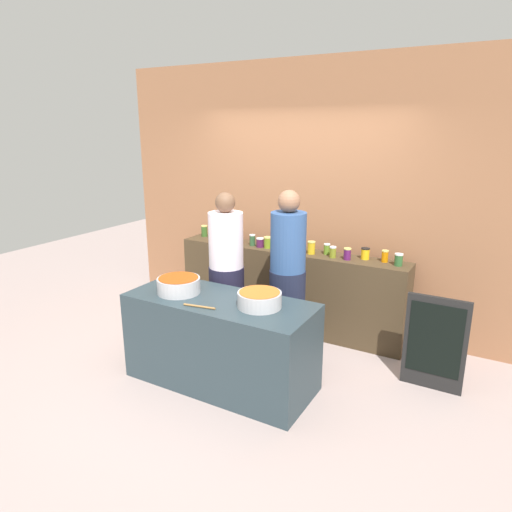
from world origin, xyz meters
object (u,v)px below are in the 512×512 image
object	(u,v)px
preserve_jar_9	(333,252)
chalkboard_sign	(435,343)
preserve_jar_1	(223,235)
preserve_jar_6	(278,244)
cooking_pot_center	(260,299)
wooden_spoon	(199,306)
cooking_pot_left	(179,285)
preserve_jar_3	(252,240)
preserve_jar_2	(240,238)
preserve_jar_8	(327,249)
preserve_jar_12	(385,256)
preserve_jar_13	(399,260)
cook_in_cap	(287,285)
preserve_jar_5	(268,242)
preserve_jar_11	(365,254)
cook_with_tongs	(227,281)
preserve_jar_7	(311,248)
preserve_jar_0	(204,231)
preserve_jar_10	(347,254)
preserve_jar_4	(260,242)

from	to	relation	value
preserve_jar_9	chalkboard_sign	size ratio (longest dim) A/B	0.14
preserve_jar_1	preserve_jar_6	distance (m)	0.80
cooking_pot_center	wooden_spoon	bearing A→B (deg)	-148.88
preserve_jar_9	cooking_pot_left	xyz separation A→B (m)	(-0.96, -1.39, -0.11)
preserve_jar_6	cooking_pot_center	world-z (taller)	preserve_jar_6
preserve_jar_3	wooden_spoon	size ratio (longest dim) A/B	0.45
preserve_jar_1	preserve_jar_3	size ratio (longest dim) A/B	0.80
preserve_jar_2	chalkboard_sign	xyz separation A→B (m)	(2.37, -0.59, -0.55)
preserve_jar_8	preserve_jar_12	bearing A→B (deg)	1.25
preserve_jar_13	preserve_jar_2	bearing A→B (deg)	178.63
cook_in_cap	preserve_jar_5	bearing A→B (deg)	131.29
preserve_jar_11	cooking_pot_left	size ratio (longest dim) A/B	0.31
preserve_jar_11	chalkboard_sign	bearing A→B (deg)	-36.03
preserve_jar_12	cook_with_tongs	bearing A→B (deg)	-147.83
preserve_jar_7	preserve_jar_9	world-z (taller)	preserve_jar_7
preserve_jar_5	cook_with_tongs	world-z (taller)	cook_with_tongs
preserve_jar_0	cooking_pot_center	size ratio (longest dim) A/B	0.38
preserve_jar_9	preserve_jar_12	xyz separation A→B (m)	(0.52, 0.11, 0.00)
preserve_jar_1	preserve_jar_13	distance (m)	2.13
preserve_jar_8	cooking_pot_center	bearing A→B (deg)	-91.81
wooden_spoon	preserve_jar_8	bearing A→B (deg)	74.17
preserve_jar_3	chalkboard_sign	size ratio (longest dim) A/B	0.15
preserve_jar_7	preserve_jar_8	bearing A→B (deg)	25.01
preserve_jar_0	preserve_jar_13	world-z (taller)	preserve_jar_0
cook_in_cap	preserve_jar_0	bearing A→B (deg)	153.87
preserve_jar_13	cooking_pot_center	xyz separation A→B (m)	(-0.82, -1.37, -0.12)
preserve_jar_0	cook_with_tongs	bearing A→B (deg)	-44.22
preserve_jar_0	preserve_jar_7	xyz separation A→B (m)	(1.50, -0.10, 0.00)
preserve_jar_10	cook_with_tongs	world-z (taller)	cook_with_tongs
preserve_jar_6	cooking_pot_center	size ratio (longest dim) A/B	0.28
preserve_jar_0	preserve_jar_7	bearing A→B (deg)	-3.80
preserve_jar_1	preserve_jar_10	bearing A→B (deg)	-3.67
preserve_jar_0	preserve_jar_13	distance (m)	2.43
preserve_jar_3	preserve_jar_13	xyz separation A→B (m)	(1.67, 0.02, -0.00)
preserve_jar_8	wooden_spoon	distance (m)	1.76
preserve_jar_3	cooking_pot_left	xyz separation A→B (m)	(0.04, -1.41, -0.12)
preserve_jar_0	preserve_jar_11	size ratio (longest dim) A/B	1.16
preserve_jar_8	preserve_jar_12	size ratio (longest dim) A/B	0.94
preserve_jar_7	chalkboard_sign	xyz separation A→B (m)	(1.41, -0.52, -0.57)
preserve_jar_8	preserve_jar_11	xyz separation A→B (m)	(0.42, 0.02, 0.00)
preserve_jar_2	preserve_jar_7	world-z (taller)	preserve_jar_7
preserve_jar_2	preserve_jar_12	size ratio (longest dim) A/B	0.82
preserve_jar_1	cook_in_cap	world-z (taller)	cook_in_cap
preserve_jar_4	cook_in_cap	bearing A→B (deg)	-43.83
preserve_jar_0	preserve_jar_5	world-z (taller)	preserve_jar_0
preserve_jar_3	cooking_pot_center	distance (m)	1.60
preserve_jar_1	chalkboard_sign	size ratio (longest dim) A/B	0.12
preserve_jar_2	preserve_jar_3	size ratio (longest dim) A/B	0.77
preserve_jar_13	chalkboard_sign	distance (m)	0.92
preserve_jar_1	preserve_jar_12	xyz separation A→B (m)	(1.98, 0.00, 0.01)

